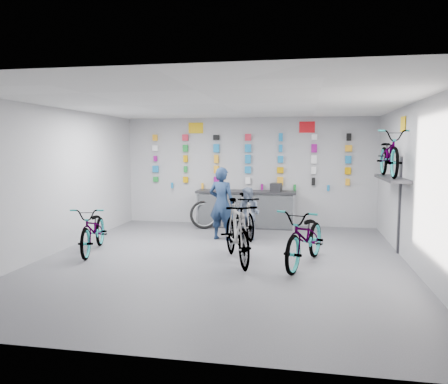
% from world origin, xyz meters
% --- Properties ---
extents(floor, '(8.00, 8.00, 0.00)m').
position_xyz_m(floor, '(0.00, 0.00, 0.00)').
color(floor, '#4D4D52').
rests_on(floor, ground).
extents(ceiling, '(8.00, 8.00, 0.00)m').
position_xyz_m(ceiling, '(0.00, 0.00, 3.00)').
color(ceiling, white).
rests_on(ceiling, wall_back).
extents(wall_back, '(7.00, 0.00, 7.00)m').
position_xyz_m(wall_back, '(0.00, 4.00, 1.50)').
color(wall_back, '#BBBABD').
rests_on(wall_back, floor).
extents(wall_front, '(7.00, 0.00, 7.00)m').
position_xyz_m(wall_front, '(0.00, -4.00, 1.50)').
color(wall_front, '#BBBABD').
rests_on(wall_front, floor).
extents(wall_left, '(0.00, 8.00, 8.00)m').
position_xyz_m(wall_left, '(-3.50, 0.00, 1.50)').
color(wall_left, '#BBBABD').
rests_on(wall_left, floor).
extents(wall_right, '(0.00, 8.00, 8.00)m').
position_xyz_m(wall_right, '(3.50, 0.00, 1.50)').
color(wall_right, '#BBBABD').
rests_on(wall_right, floor).
extents(counter, '(2.70, 0.66, 1.00)m').
position_xyz_m(counter, '(0.00, 3.54, 0.49)').
color(counter, black).
rests_on(counter, floor).
extents(merch_wall, '(5.57, 0.08, 1.56)m').
position_xyz_m(merch_wall, '(0.06, 3.93, 1.81)').
color(merch_wall, '#198C31').
rests_on(merch_wall, wall_back).
extents(wall_bracket, '(0.39, 1.90, 2.00)m').
position_xyz_m(wall_bracket, '(3.33, 1.20, 1.46)').
color(wall_bracket, '#333338').
rests_on(wall_bracket, wall_right).
extents(sign_left, '(0.42, 0.02, 0.30)m').
position_xyz_m(sign_left, '(-1.50, 3.98, 2.72)').
color(sign_left, yellow).
rests_on(sign_left, wall_back).
extents(sign_right, '(0.42, 0.02, 0.30)m').
position_xyz_m(sign_right, '(1.60, 3.98, 2.72)').
color(sign_right, red).
rests_on(sign_right, wall_back).
extents(sign_side, '(0.02, 0.40, 0.30)m').
position_xyz_m(sign_side, '(3.48, 1.20, 2.65)').
color(sign_side, yellow).
rests_on(sign_side, wall_right).
extents(bike_left, '(1.07, 1.97, 0.98)m').
position_xyz_m(bike_left, '(-2.74, 0.14, 0.49)').
color(bike_left, gray).
rests_on(bike_left, floor).
extents(bike_center, '(1.23, 2.06, 1.20)m').
position_xyz_m(bike_center, '(0.31, -0.10, 0.60)').
color(bike_center, gray).
rests_on(bike_center, floor).
extents(bike_right, '(1.29, 2.19, 1.09)m').
position_xyz_m(bike_right, '(1.59, -0.09, 0.54)').
color(bike_right, gray).
rests_on(bike_right, floor).
extents(bike_service, '(1.08, 1.82, 1.06)m').
position_xyz_m(bike_service, '(0.16, 2.18, 0.53)').
color(bike_service, gray).
rests_on(bike_service, floor).
extents(bike_wall, '(0.63, 1.80, 0.95)m').
position_xyz_m(bike_wall, '(3.25, 1.20, 2.05)').
color(bike_wall, gray).
rests_on(bike_wall, wall_bracket).
extents(clerk, '(0.70, 0.54, 1.72)m').
position_xyz_m(clerk, '(-0.35, 1.85, 0.86)').
color(clerk, '#172948').
rests_on(clerk, floor).
extents(customer, '(0.75, 0.69, 1.25)m').
position_xyz_m(customer, '(0.27, 1.93, 0.62)').
color(customer, slate).
rests_on(customer, floor).
extents(spare_wheel, '(0.82, 0.50, 0.76)m').
position_xyz_m(spare_wheel, '(-1.08, 3.17, 0.37)').
color(spare_wheel, black).
rests_on(spare_wheel, floor).
extents(register, '(0.32, 0.34, 0.22)m').
position_xyz_m(register, '(0.81, 3.55, 1.11)').
color(register, black).
rests_on(register, counter).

